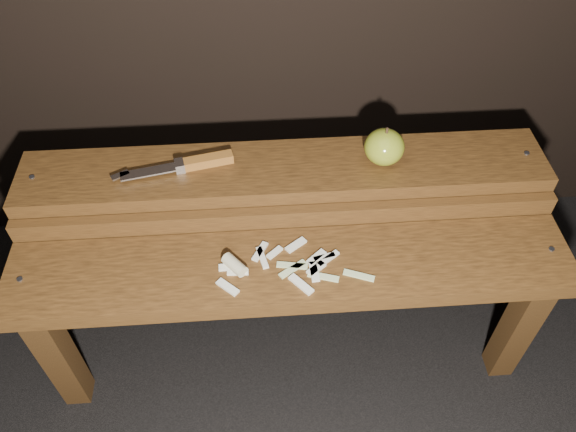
{
  "coord_description": "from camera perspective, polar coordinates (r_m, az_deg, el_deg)",
  "views": [
    {
      "loc": [
        -0.06,
        -0.77,
        1.36
      ],
      "look_at": [
        0.0,
        0.06,
        0.45
      ],
      "focal_mm": 35.0,
      "sensor_mm": 36.0,
      "label": 1
    }
  ],
  "objects": [
    {
      "name": "apple",
      "position": [
        1.27,
        9.76,
        6.93
      ],
      "size": [
        0.09,
        0.09,
        0.09
      ],
      "color": "olive",
      "rests_on": "bench_rear_tier"
    },
    {
      "name": "knife",
      "position": [
        1.28,
        -9.61,
        5.29
      ],
      "size": [
        0.27,
        0.08,
        0.02
      ],
      "color": "#91561F",
      "rests_on": "bench_rear_tier"
    },
    {
      "name": "bench_rear_tier",
      "position": [
        1.33,
        -0.32,
        2.31
      ],
      "size": [
        1.2,
        0.21,
        0.5
      ],
      "color": "#37210D",
      "rests_on": "ground"
    },
    {
      "name": "bench_front_tier",
      "position": [
        1.23,
        0.4,
        -7.21
      ],
      "size": [
        1.2,
        0.2,
        0.42
      ],
      "color": "#37210D",
      "rests_on": "ground"
    },
    {
      "name": "apple_scraps",
      "position": [
        1.17,
        -1.63,
        -5.06
      ],
      "size": [
        0.33,
        0.15,
        0.03
      ],
      "color": "beige",
      "rests_on": "bench_front_tier"
    },
    {
      "name": "ground",
      "position": [
        1.56,
        0.16,
        -12.87
      ],
      "size": [
        60.0,
        60.0,
        0.0
      ],
      "primitive_type": "plane",
      "color": "black"
    }
  ]
}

